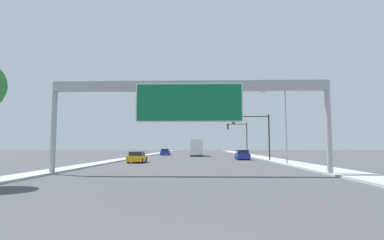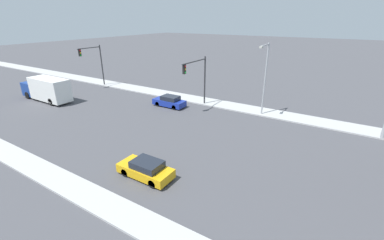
% 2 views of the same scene
% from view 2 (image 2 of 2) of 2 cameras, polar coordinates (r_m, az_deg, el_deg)
% --- Properties ---
extents(sidewalk_right, '(3.00, 120.00, 0.15)m').
position_cam_2_polar(sidewalk_right, '(49.86, -19.50, 7.92)').
color(sidewalk_right, '#ADADAD').
rests_on(sidewalk_right, ground).
extents(car_near_center, '(1.78, 4.38, 1.47)m').
position_cam_2_polar(car_near_center, '(34.12, -5.03, 4.13)').
color(car_near_center, navy).
rests_on(car_near_center, ground).
extents(car_mid_center, '(1.80, 4.23, 1.36)m').
position_cam_2_polar(car_mid_center, '(19.51, -10.22, -10.69)').
color(car_mid_center, gold).
rests_on(car_mid_center, ground).
extents(truck_box_primary, '(2.40, 8.84, 3.30)m').
position_cam_2_polar(truck_box_primary, '(41.54, -29.59, 5.98)').
color(truck_box_primary, navy).
rests_on(truck_box_primary, ground).
extents(traffic_light_near_intersection, '(5.39, 0.32, 6.42)m').
position_cam_2_polar(traffic_light_near_intersection, '(32.55, 1.40, 10.08)').
color(traffic_light_near_intersection, '#2D2D30').
rests_on(traffic_light_near_intersection, ground).
extents(traffic_light_mid_block, '(4.30, 0.32, 6.81)m').
position_cam_2_polar(traffic_light_mid_block, '(46.12, -20.78, 12.41)').
color(traffic_light_mid_block, '#2D2D30').
rests_on(traffic_light_mid_block, ground).
extents(street_lamp_right, '(2.95, 0.28, 8.46)m').
position_cam_2_polar(street_lamp_right, '(30.64, 15.84, 9.79)').
color(street_lamp_right, '#9EA0A5').
rests_on(street_lamp_right, ground).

